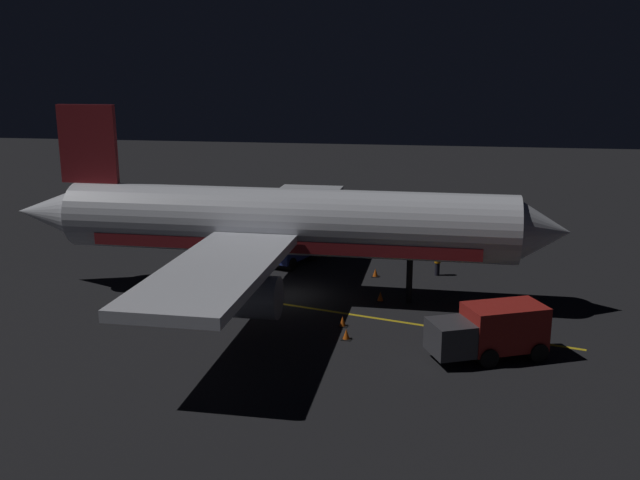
# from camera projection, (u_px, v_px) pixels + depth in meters

# --- Properties ---
(ground_plane) EXTENTS (180.00, 180.00, 0.20)m
(ground_plane) POSITION_uv_depth(u_px,v_px,m) (287.00, 297.00, 41.13)
(ground_plane) COLOR black
(apron_guide_stripe) EXTENTS (6.33, 24.09, 0.01)m
(apron_guide_stripe) POSITION_uv_depth(u_px,v_px,m) (347.00, 314.00, 37.95)
(apron_guide_stripe) COLOR gold
(apron_guide_stripe) RESTS_ON ground_plane
(airliner) EXTENTS (30.93, 33.06, 11.13)m
(airliner) POSITION_uv_depth(u_px,v_px,m) (277.00, 224.00, 40.18)
(airliner) COLOR silver
(airliner) RESTS_ON ground_plane
(baggage_truck) EXTENTS (4.19, 5.77, 2.51)m
(baggage_truck) POSITION_uv_depth(u_px,v_px,m) (492.00, 332.00, 31.85)
(baggage_truck) COLOR maroon
(baggage_truck) RESTS_ON ground_plane
(catering_truck) EXTENTS (6.35, 3.86, 2.56)m
(catering_truck) POSITION_uv_depth(u_px,v_px,m) (294.00, 244.00, 48.16)
(catering_truck) COLOR navy
(catering_truck) RESTS_ON ground_plane
(ground_crew_worker) EXTENTS (0.40, 0.40, 1.74)m
(ground_crew_worker) POSITION_uv_depth(u_px,v_px,m) (437.00, 262.00, 45.00)
(ground_crew_worker) COLOR black
(ground_crew_worker) RESTS_ON ground_plane
(traffic_cone_near_left) EXTENTS (0.50, 0.50, 0.55)m
(traffic_cone_near_left) POSITION_uv_depth(u_px,v_px,m) (375.00, 273.00, 44.84)
(traffic_cone_near_left) COLOR #EA590F
(traffic_cone_near_left) RESTS_ON ground_plane
(traffic_cone_near_right) EXTENTS (0.50, 0.50, 0.55)m
(traffic_cone_near_right) POSITION_uv_depth(u_px,v_px,m) (380.00, 297.00, 40.05)
(traffic_cone_near_right) COLOR #EA590F
(traffic_cone_near_right) RESTS_ON ground_plane
(traffic_cone_under_wing) EXTENTS (0.50, 0.50, 0.55)m
(traffic_cone_under_wing) POSITION_uv_depth(u_px,v_px,m) (343.00, 322.00, 36.06)
(traffic_cone_under_wing) COLOR #EA590F
(traffic_cone_under_wing) RESTS_ON ground_plane
(traffic_cone_far) EXTENTS (0.50, 0.50, 0.55)m
(traffic_cone_far) POSITION_uv_depth(u_px,v_px,m) (346.00, 335.00, 34.28)
(traffic_cone_far) COLOR #EA590F
(traffic_cone_far) RESTS_ON ground_plane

